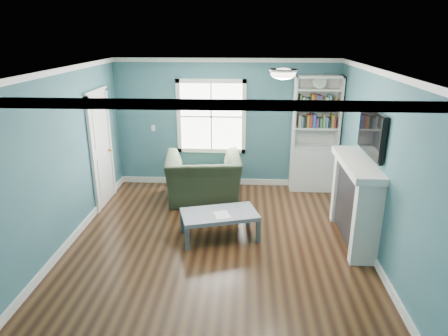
{
  "coord_description": "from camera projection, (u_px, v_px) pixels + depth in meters",
  "views": [
    {
      "loc": [
        0.42,
        -5.45,
        3.08
      ],
      "look_at": [
        0.08,
        0.4,
        1.07
      ],
      "focal_mm": 32.0,
      "sensor_mm": 36.0,
      "label": 1
    }
  ],
  "objects": [
    {
      "name": "bookshelf",
      "position": [
        314.0,
        146.0,
        7.94
      ],
      "size": [
        0.9,
        0.35,
        2.31
      ],
      "color": "silver",
      "rests_on": "ground"
    },
    {
      "name": "ceiling_fixture",
      "position": [
        283.0,
        73.0,
        5.38
      ],
      "size": [
        0.38,
        0.38,
        0.15
      ],
      "color": "white",
      "rests_on": "room_walls"
    },
    {
      "name": "fireplace",
      "position": [
        355.0,
        202.0,
        6.03
      ],
      "size": [
        0.44,
        1.58,
        1.3
      ],
      "color": "black",
      "rests_on": "ground"
    },
    {
      "name": "window",
      "position": [
        211.0,
        117.0,
        8.06
      ],
      "size": [
        1.4,
        0.06,
        1.5
      ],
      "color": "white",
      "rests_on": "room_walls"
    },
    {
      "name": "coffee_table",
      "position": [
        219.0,
        216.0,
        6.2
      ],
      "size": [
        1.29,
        0.93,
        0.42
      ],
      "rotation": [
        0.0,
        0.0,
        0.28
      ],
      "color": "#434C51",
      "rests_on": "ground"
    },
    {
      "name": "tv",
      "position": [
        372.0,
        132.0,
        5.67
      ],
      "size": [
        0.06,
        1.1,
        0.65
      ],
      "primitive_type": "cube",
      "color": "black",
      "rests_on": "fireplace"
    },
    {
      "name": "room_walls",
      "position": [
        217.0,
        143.0,
        5.65
      ],
      "size": [
        5.0,
        5.0,
        5.0
      ],
      "color": "#335C6E",
      "rests_on": "ground"
    },
    {
      "name": "door",
      "position": [
        101.0,
        148.0,
        7.26
      ],
      "size": [
        0.12,
        0.98,
        2.17
      ],
      "color": "silver",
      "rests_on": "ground"
    },
    {
      "name": "light_switch",
      "position": [
        153.0,
        128.0,
        8.21
      ],
      "size": [
        0.08,
        0.01,
        0.12
      ],
      "primitive_type": "cube",
      "color": "white",
      "rests_on": "room_walls"
    },
    {
      "name": "floor",
      "position": [
        217.0,
        242.0,
        6.16
      ],
      "size": [
        5.0,
        5.0,
        0.0
      ],
      "primitive_type": "plane",
      "color": "black",
      "rests_on": "ground"
    },
    {
      "name": "recliner",
      "position": [
        203.0,
        171.0,
        7.5
      ],
      "size": [
        1.46,
        1.04,
        1.2
      ],
      "primitive_type": "imported",
      "rotation": [
        0.0,
        0.0,
        -3.02
      ],
      "color": "#212D1C",
      "rests_on": "ground"
    },
    {
      "name": "paper_sheet",
      "position": [
        222.0,
        215.0,
        6.1
      ],
      "size": [
        0.3,
        0.34,
        0.0
      ],
      "primitive_type": "cube",
      "rotation": [
        0.0,
        0.0,
        0.31
      ],
      "color": "white",
      "rests_on": "coffee_table"
    },
    {
      "name": "trim",
      "position": [
        217.0,
        166.0,
        5.76
      ],
      "size": [
        4.5,
        5.0,
        2.6
      ],
      "color": "white",
      "rests_on": "ground"
    }
  ]
}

